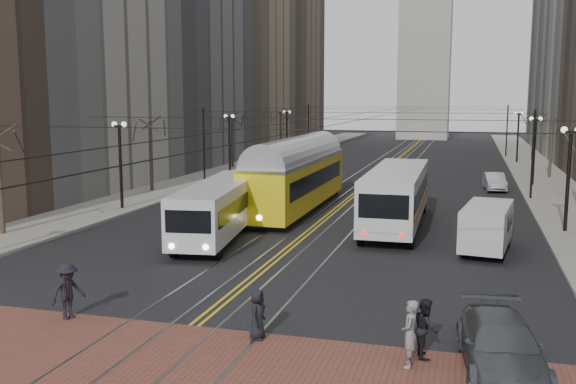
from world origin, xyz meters
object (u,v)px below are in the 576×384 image
Objects in this scene: pedestrian_d at (68,291)px; rear_bus at (396,198)px; transit_bus at (220,210)px; sedan_parked at (501,346)px; pedestrian_b at (410,334)px; pedestrian_a at (257,314)px; cargo_van at (487,229)px; sedan_silver at (494,182)px; sedan_grey at (411,181)px; streetcar at (297,182)px; pedestrian_c at (426,328)px.

rear_bus is at bearing -1.87° from pedestrian_d.
transit_bus is 19.58m from sedan_parked.
pedestrian_a is at bearing -99.06° from pedestrian_b.
cargo_van is 22.34m from sedan_silver.
rear_bus is 18.91m from pedestrian_a.
transit_bus is at bearing -129.02° from sedan_silver.
transit_bus is 0.91× the size of rear_bus.
pedestrian_d is (-8.88, -18.76, -0.72)m from rear_bus.
pedestrian_b is (2.56, -19.59, -0.73)m from rear_bus.
sedan_grey is at bearing 60.52° from transit_bus.
pedestrian_b is (9.58, -23.58, -0.91)m from streetcar.
pedestrian_c is at bearing -90.72° from sedan_grey.
rear_bus is 6.84× the size of pedestrian_b.
sedan_silver is 2.24× the size of pedestrian_d.
transit_bus is at bearing 22.89° from pedestrian_d.
transit_bus is 6.16× the size of pedestrian_d.
sedan_parked is 2.11m from pedestrian_c.
transit_bus reaches higher than pedestrian_b.
rear_bus is 19.01m from pedestrian_c.
sedan_silver is 2.50× the size of pedestrian_c.
sedan_parked is (5.50, -34.64, -0.06)m from sedan_grey.
sedan_grey is at bearing 92.69° from sedan_parked.
cargo_van is at bearing -21.46° from pedestrian_c.
sedan_grey is at bearing -169.36° from sedan_silver.
transit_bus reaches higher than pedestrian_a.
pedestrian_d is (-14.85, -36.08, 0.26)m from sedan_silver.
sedan_silver is (6.50, 1.94, -0.09)m from sedan_grey.
sedan_parked is at bearing -76.27° from rear_bus.
sedan_parked is at bearing -68.63° from pedestrian_d.
transit_bus is 2.31× the size of sedan_parked.
pedestrian_c is (9.95, -22.75, -1.00)m from streetcar.
rear_bus is 8.21× the size of pedestrian_a.
pedestrian_b is 11.46m from pedestrian_d.
streetcar is 10.04× the size of pedestrian_a.
pedestrian_c is (-2.05, 0.50, 0.13)m from sedan_parked.
rear_bus reaches higher than pedestrian_d.
cargo_van is 14.27m from sedan_parked.
sedan_silver is at bearing 1.06° from pedestrian_d.
streetcar is 22.85m from pedestrian_d.
streetcar is at bearing 149.64° from rear_bus.
transit_bus is at bearing -170.95° from cargo_van.
sedan_grey is at bearing 112.55° from cargo_van.
sedan_silver is at bearing 70.18° from rear_bus.
sedan_silver is 0.84× the size of sedan_parked.
sedan_silver is 36.21m from pedestrian_c.
sedan_silver is (1.09, 22.31, -0.44)m from cargo_van.
streetcar is 8.38× the size of pedestrian_b.
streetcar reaches higher than transit_bus.
rear_bus is 19.77m from pedestrian_b.
transit_bus reaches higher than pedestrian_d.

